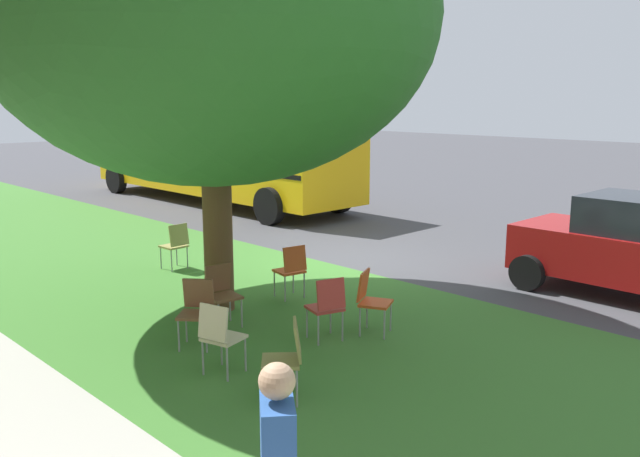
{
  "coord_description": "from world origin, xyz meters",
  "views": [
    {
      "loc": [
        -8.72,
        9.14,
        3.2
      ],
      "look_at": [
        -0.84,
        1.39,
        1.0
      ],
      "focal_mm": 37.14,
      "sensor_mm": 36.0,
      "label": 1
    }
  ],
  "objects_px": {
    "chair_5": "(176,243)",
    "school_bus": "(215,145)",
    "chair_1": "(222,290)",
    "chair_7": "(371,297)",
    "chair_0": "(287,354)",
    "chair_2": "(197,307)",
    "parked_car": "(639,247)",
    "chair_4": "(291,267)",
    "chair_6": "(327,304)",
    "street_tree": "(211,17)",
    "chair_3": "(220,333)"
  },
  "relations": [
    {
      "from": "street_tree",
      "to": "parked_car",
      "type": "relative_size",
      "value": 1.81
    },
    {
      "from": "parked_car",
      "to": "chair_7",
      "type": "bearing_deg",
      "value": 66.15
    },
    {
      "from": "street_tree",
      "to": "chair_6",
      "type": "xyz_separation_m",
      "value": [
        -2.11,
        -0.2,
        -3.79
      ]
    },
    {
      "from": "street_tree",
      "to": "chair_0",
      "type": "xyz_separation_m",
      "value": [
        -3.04,
        1.33,
        -3.79
      ]
    },
    {
      "from": "chair_3",
      "to": "school_bus",
      "type": "bearing_deg",
      "value": -35.67
    },
    {
      "from": "chair_1",
      "to": "chair_0",
      "type": "bearing_deg",
      "value": 159.32
    },
    {
      "from": "chair_0",
      "to": "chair_6",
      "type": "distance_m",
      "value": 1.8
    },
    {
      "from": "chair_5",
      "to": "chair_2",
      "type": "bearing_deg",
      "value": 151.33
    },
    {
      "from": "chair_4",
      "to": "chair_3",
      "type": "bearing_deg",
      "value": 122.33
    },
    {
      "from": "school_bus",
      "to": "chair_4",
      "type": "bearing_deg",
      "value": 150.73
    },
    {
      "from": "chair_4",
      "to": "chair_5",
      "type": "relative_size",
      "value": 1.0
    },
    {
      "from": "chair_6",
      "to": "school_bus",
      "type": "distance_m",
      "value": 12.44
    },
    {
      "from": "chair_5",
      "to": "chair_7",
      "type": "xyz_separation_m",
      "value": [
        -4.83,
        -0.01,
        0.0
      ]
    },
    {
      "from": "chair_0",
      "to": "chair_2",
      "type": "distance_m",
      "value": 2.02
    },
    {
      "from": "chair_4",
      "to": "chair_1",
      "type": "bearing_deg",
      "value": 99.59
    },
    {
      "from": "chair_5",
      "to": "parked_car",
      "type": "xyz_separation_m",
      "value": [
        -6.74,
        -4.33,
        0.32
      ]
    },
    {
      "from": "street_tree",
      "to": "chair_3",
      "type": "bearing_deg",
      "value": 144.03
    },
    {
      "from": "chair_0",
      "to": "chair_4",
      "type": "relative_size",
      "value": 1.0
    },
    {
      "from": "chair_1",
      "to": "street_tree",
      "type": "bearing_deg",
      "value": -33.67
    },
    {
      "from": "chair_4",
      "to": "parked_car",
      "type": "distance_m",
      "value": 5.58
    },
    {
      "from": "school_bus",
      "to": "parked_car",
      "type": "bearing_deg",
      "value": 175.27
    },
    {
      "from": "chair_3",
      "to": "chair_5",
      "type": "bearing_deg",
      "value": -26.87
    },
    {
      "from": "chair_3",
      "to": "parked_car",
      "type": "height_order",
      "value": "parked_car"
    },
    {
      "from": "chair_6",
      "to": "chair_7",
      "type": "height_order",
      "value": "same"
    },
    {
      "from": "chair_5",
      "to": "school_bus",
      "type": "height_order",
      "value": "school_bus"
    },
    {
      "from": "chair_5",
      "to": "chair_3",
      "type": "bearing_deg",
      "value": 153.13
    },
    {
      "from": "chair_2",
      "to": "chair_3",
      "type": "xyz_separation_m",
      "value": [
        -0.99,
        0.36,
        0.0
      ]
    },
    {
      "from": "chair_2",
      "to": "chair_3",
      "type": "distance_m",
      "value": 1.05
    },
    {
      "from": "chair_1",
      "to": "chair_7",
      "type": "xyz_separation_m",
      "value": [
        -1.69,
        -1.26,
        0.0
      ]
    },
    {
      "from": "chair_0",
      "to": "chair_4",
      "type": "bearing_deg",
      "value": -42.79
    },
    {
      "from": "chair_6",
      "to": "school_bus",
      "type": "xyz_separation_m",
      "value": [
        10.81,
        -6.03,
        1.24
      ]
    },
    {
      "from": "chair_2",
      "to": "parked_car",
      "type": "distance_m",
      "value": 7.04
    },
    {
      "from": "chair_6",
      "to": "street_tree",
      "type": "bearing_deg",
      "value": 5.5
    },
    {
      "from": "chair_0",
      "to": "chair_6",
      "type": "height_order",
      "value": "same"
    },
    {
      "from": "chair_3",
      "to": "chair_7",
      "type": "distance_m",
      "value": 2.32
    },
    {
      "from": "chair_6",
      "to": "parked_car",
      "type": "height_order",
      "value": "parked_car"
    },
    {
      "from": "chair_4",
      "to": "chair_6",
      "type": "distance_m",
      "value": 1.99
    },
    {
      "from": "chair_0",
      "to": "chair_5",
      "type": "relative_size",
      "value": 1.0
    },
    {
      "from": "chair_6",
      "to": "chair_7",
      "type": "bearing_deg",
      "value": -107.86
    },
    {
      "from": "street_tree",
      "to": "chair_4",
      "type": "distance_m",
      "value": 3.97
    },
    {
      "from": "chair_6",
      "to": "chair_7",
      "type": "distance_m",
      "value": 0.67
    },
    {
      "from": "chair_2",
      "to": "chair_6",
      "type": "bearing_deg",
      "value": -129.46
    },
    {
      "from": "chair_2",
      "to": "school_bus",
      "type": "bearing_deg",
      "value": -37.01
    },
    {
      "from": "chair_3",
      "to": "chair_5",
      "type": "distance_m",
      "value": 5.08
    },
    {
      "from": "street_tree",
      "to": "chair_2",
      "type": "distance_m",
      "value": 4.08
    },
    {
      "from": "chair_0",
      "to": "chair_4",
      "type": "distance_m",
      "value": 3.65
    },
    {
      "from": "school_bus",
      "to": "chair_1",
      "type": "bearing_deg",
      "value": 144.53
    },
    {
      "from": "chair_2",
      "to": "chair_1",
      "type": "bearing_deg",
      "value": -59.67
    },
    {
      "from": "chair_7",
      "to": "chair_4",
      "type": "bearing_deg",
      "value": -9.0
    },
    {
      "from": "chair_5",
      "to": "chair_6",
      "type": "height_order",
      "value": "same"
    }
  ]
}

